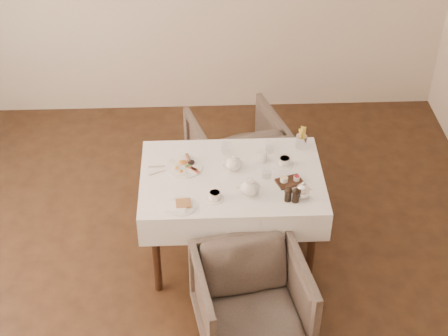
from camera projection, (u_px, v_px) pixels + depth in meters
table at (232, 188)px, 4.86m from camera, size 1.28×0.88×0.75m
armchair_near at (252, 302)px, 4.43m from camera, size 0.81×0.83×0.65m
armchair_far at (237, 151)px, 5.73m from camera, size 0.89×0.90×0.66m
breakfast_plate at (184, 166)px, 4.86m from camera, size 0.26×0.26×0.03m
side_plate at (181, 206)px, 4.51m from camera, size 0.21×0.20×0.02m
teapot_centre at (234, 163)px, 4.80m from camera, size 0.16×0.13×0.12m
teapot_front at (250, 186)px, 4.58m from camera, size 0.20×0.16×0.14m
creamer at (262, 157)px, 4.89m from camera, size 0.08×0.08×0.08m
teacup_near at (215, 196)px, 4.57m from camera, size 0.12×0.12×0.06m
teacup_far at (285, 162)px, 4.87m from camera, size 0.12×0.12×0.06m
glass_left at (226, 148)px, 4.97m from camera, size 0.07×0.07×0.09m
glass_mid at (267, 171)px, 4.74m from camera, size 0.09×0.09×0.10m
glass_right at (270, 147)px, 4.98m from camera, size 0.07×0.07×0.09m
condiment_board at (289, 181)px, 4.71m from camera, size 0.20×0.17×0.04m
pepper_mill_left at (288, 194)px, 4.54m from camera, size 0.07×0.07×0.11m
pepper_mill_right at (296, 195)px, 4.53m from camera, size 0.06×0.06×0.11m
silver_pot at (303, 190)px, 4.56m from camera, size 0.15×0.13×0.13m
fries_cup at (301, 138)px, 5.01m from camera, size 0.08×0.08×0.17m
cutlery_fork at (163, 167)px, 4.86m from camera, size 0.20×0.02×0.00m
cutlery_knife at (160, 172)px, 4.81m from camera, size 0.17×0.09×0.00m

